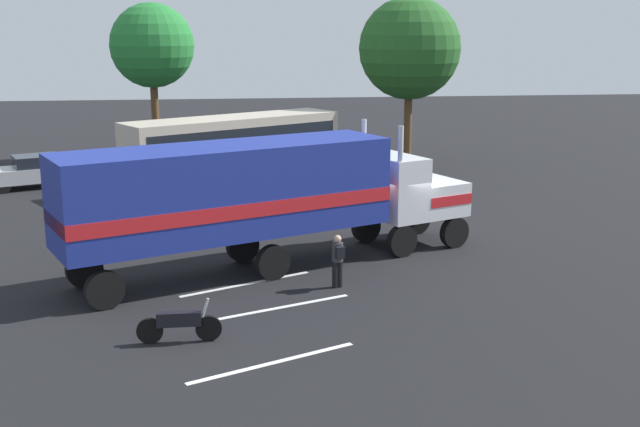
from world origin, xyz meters
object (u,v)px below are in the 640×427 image
tree_center (410,49)px  parked_car (34,171)px  semi_truck (259,193)px  parked_bus (233,144)px  person_bystander (338,259)px  motorcycle (180,324)px  tree_left (152,46)px

tree_center → parked_car: bearing=-167.9°
semi_truck → parked_bus: bearing=92.3°
semi_truck → person_bystander: (2.22, -2.10, -1.63)m
person_bystander → semi_truck: bearing=136.6°
parked_car → tree_center: tree_center is taller
person_bystander → parked_car: person_bystander is taller
semi_truck → motorcycle: 6.58m
parked_bus → tree_center: tree_center is taller
parked_bus → tree_left: bearing=116.8°
semi_truck → parked_car: size_ratio=2.94×
semi_truck → person_bystander: bearing=-43.4°
parked_bus → motorcycle: bearing=-95.0°
parked_car → semi_truck: bearing=-55.3°
parked_bus → parked_car: (-9.68, 0.80, -1.26)m
parked_car → motorcycle: parked_car is taller
semi_truck → tree_left: (-4.95, 22.71, 4.03)m
person_bystander → tree_center: (7.09, 21.11, 5.56)m
parked_bus → parked_car: bearing=175.3°
semi_truck → motorcycle: size_ratio=6.62×
motorcycle → person_bystander: bearing=39.4°
parked_bus → person_bystander: bearing=-80.2°
person_bystander → parked_car: 21.00m
parked_bus → parked_car: 9.79m
tree_center → motorcycle: bearing=-115.1°
semi_truck → motorcycle: (-2.31, -5.82, -2.04)m
parked_car → tree_center: (19.55, 4.20, 5.65)m
person_bystander → tree_left: size_ratio=0.18×
tree_left → parked_bus: bearing=-63.2°
tree_center → person_bystander: bearing=-108.6°
motorcycle → tree_center: 28.06m
person_bystander → parked_bus: parked_bus is taller
person_bystander → parked_car: bearing=126.4°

